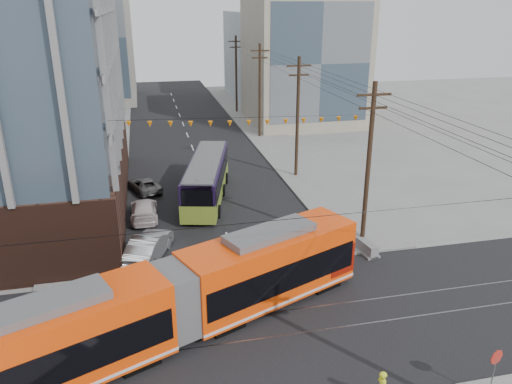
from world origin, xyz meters
TOP-DOWN VIEW (x-y plane):
  - ground at (0.00, 0.00)m, footprint 160.00×160.00m
  - bg_bldg_nw_near at (-17.00, 52.00)m, footprint 18.00×16.00m
  - bg_bldg_ne_near at (16.00, 48.00)m, footprint 14.00×14.00m
  - bg_bldg_nw_far at (-14.00, 72.00)m, footprint 16.00×18.00m
  - bg_bldg_ne_far at (18.00, 68.00)m, footprint 16.00×16.00m
  - utility_pole_far at (8.50, 56.00)m, footprint 0.30×0.30m
  - streetcar at (-4.31, 4.00)m, footprint 20.79×11.13m
  - city_bus at (-0.40, 22.28)m, footprint 5.49×12.47m
  - parked_car_silver at (-5.42, 12.56)m, footprint 3.47×5.39m
  - parked_car_white at (-5.62, 19.10)m, footprint 2.01×4.85m
  - parked_car_grey at (-5.50, 25.00)m, footprint 3.26×4.69m
  - stop_sign at (7.98, -2.87)m, footprint 0.82×0.82m
  - jersey_barrier at (8.30, 11.21)m, footprint 1.49×4.15m

SIDE VIEW (x-z plane):
  - ground at x=0.00m, z-range 0.00..0.00m
  - jersey_barrier at x=8.30m, z-range 0.00..0.81m
  - parked_car_grey at x=-5.50m, z-range 0.00..1.19m
  - parked_car_white at x=-5.62m, z-range 0.00..1.40m
  - parked_car_silver at x=-5.42m, z-range 0.00..1.68m
  - stop_sign at x=7.98m, z-range 0.00..2.24m
  - city_bus at x=-0.40m, z-range 0.00..3.45m
  - streetcar at x=-4.31m, z-range 0.00..4.11m
  - utility_pole_far at x=8.50m, z-range 0.00..11.00m
  - bg_bldg_ne_far at x=18.00m, z-range 0.00..14.00m
  - bg_bldg_ne_near at x=16.00m, z-range 0.00..16.00m
  - bg_bldg_nw_near at x=-17.00m, z-range 0.00..18.00m
  - bg_bldg_nw_far at x=-14.00m, z-range 0.00..20.00m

